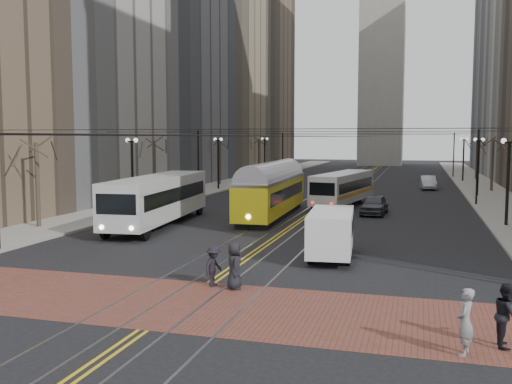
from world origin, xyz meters
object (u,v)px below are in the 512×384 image
Objects in this scene: streetcar at (272,195)px; pedestrian_d at (213,266)px; transit_bus at (158,201)px; rear_bus at (343,189)px; sedan_silver at (428,183)px; pedestrian_c at (507,315)px; cargo_van at (331,235)px; sedan_grey at (374,204)px; pedestrian_b at (465,322)px; pedestrian_a at (234,266)px.

pedestrian_d is at bearing -83.80° from streetcar.
transit_bus is 1.20× the size of rear_bus.
sedan_silver is at bearing 56.52° from transit_bus.
rear_bus is 6.04× the size of pedestrian_c.
transit_bus is 14.62m from cargo_van.
rear_bus is 2.43× the size of sedan_grey.
pedestrian_b is at bearing -69.80° from cargo_van.
pedestrian_a is 0.93m from pedestrian_d.
cargo_van reaches higher than pedestrian_c.
pedestrian_a is 1.00× the size of pedestrian_c.
transit_bus is 8.28× the size of pedestrian_d.
rear_bus reaches higher than pedestrian_b.
pedestrian_b reaches higher than pedestrian_c.
sedan_grey is 23.91m from pedestrian_a.
pedestrian_a reaches higher than pedestrian_d.
cargo_van is 40.68m from sedan_silver.
sedan_grey is 2.45× the size of pedestrian_b.
sedan_silver is at bearing 78.49° from rear_bus.
sedan_grey is 23.82m from sedan_silver.
rear_bus is at bearing -26.03° from pedestrian_a.
rear_bus is at bearing 90.87° from cargo_van.
sedan_silver is (11.60, 26.75, -0.83)m from streetcar.
pedestrian_c is (1.47, -50.82, 0.16)m from sedan_silver.
cargo_van reaches higher than pedestrian_a.
sedan_silver is at bearing 64.88° from streetcar.
cargo_van is 1.16× the size of sedan_grey.
cargo_van is at bearing -47.42° from pedestrian_a.
pedestrian_d is at bearing 71.49° from pedestrian_c.
pedestrian_b is 1.02× the size of pedestrian_c.
transit_bus is at bearing 145.58° from cargo_van.
rear_bus is 33.98m from pedestrian_b.
pedestrian_d is (-9.09, 4.90, -0.13)m from pedestrian_b.
transit_bus reaches higher than pedestrian_c.
pedestrian_c is (9.36, -3.75, -0.00)m from pedestrian_a.
streetcar is at bearing 40.64° from transit_bus.
pedestrian_c is (5.75, -27.39, 0.15)m from sedan_grey.
streetcar is 20.38m from pedestrian_d.
streetcar is at bearing -108.32° from rear_bus.
pedestrian_b reaches higher than pedestrian_a.
pedestrian_b is at bearing -51.11° from transit_bus.
transit_bus reaches higher than pedestrian_b.
pedestrian_c is (8.77, -32.11, -0.52)m from rear_bus.
cargo_van is (6.50, -13.60, -0.42)m from streetcar.
sedan_grey is at bearing 30.48° from transit_bus.
pedestrian_b is (7.58, -33.12, -0.50)m from rear_bus.
pedestrian_c is (13.07, -24.07, -0.66)m from streetcar.
pedestrian_b is (18.10, -18.66, -0.72)m from transit_bus.
pedestrian_c is at bearing 142.71° from pedestrian_b.
rear_bus is 2.09× the size of cargo_van.
pedestrian_b reaches higher than sedan_silver.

